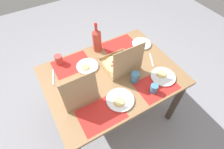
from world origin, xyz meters
TOP-DOWN VIEW (x-y plane):
  - ground_plane at (0.00, 0.00)m, footprint 6.00×6.00m
  - dining_table at (0.00, 0.00)m, footprint 1.24×0.93m
  - placemat_near_left at (-0.28, -0.31)m, footprint 0.36×0.26m
  - placemat_near_right at (0.28, -0.31)m, footprint 0.36×0.26m
  - placemat_far_left at (-0.28, 0.31)m, footprint 0.36×0.26m
  - placemat_far_right at (0.28, 0.31)m, footprint 0.36×0.26m
  - pizza_box_corner_right at (0.37, 0.06)m, footprint 0.28×0.29m
  - pizza_box_corner_left at (-0.12, -0.04)m, footprint 0.31×0.31m
  - plate_far_left at (-0.39, 0.26)m, footprint 0.23×0.23m
  - plate_near_left at (-0.50, -0.21)m, footprint 0.21×0.21m
  - plate_far_right at (0.08, 0.28)m, footprint 0.24×0.24m
  - plate_middle at (0.16, -0.20)m, footprint 0.21×0.21m
  - soda_bottle at (-0.04, -0.38)m, footprint 0.09×0.09m
  - cup_red at (-0.14, 0.17)m, footprint 0.07×0.07m
  - cup_clear_left at (-0.22, 0.35)m, footprint 0.07×0.07m
  - cup_clear_right at (0.38, -0.39)m, footprint 0.08×0.08m
  - fork_by_far_left at (-0.44, 0.03)m, footprint 0.10×0.18m
  - fork_by_near_right at (0.49, -0.25)m, footprint 0.07×0.19m

SIDE VIEW (x-z plane):
  - ground_plane at x=0.00m, z-range 0.00..0.00m
  - dining_table at x=0.00m, z-range 0.25..0.98m
  - placemat_near_left at x=-0.28m, z-range 0.73..0.73m
  - placemat_near_right at x=0.28m, z-range 0.73..0.73m
  - placemat_far_left at x=-0.28m, z-range 0.73..0.73m
  - placemat_far_right at x=0.28m, z-range 0.73..0.73m
  - fork_by_far_left at x=-0.44m, z-range 0.73..0.74m
  - fork_by_near_right at x=0.49m, z-range 0.73..0.74m
  - plate_near_left at x=-0.50m, z-range 0.73..0.75m
  - plate_middle at x=0.16m, z-range 0.73..0.76m
  - plate_far_left at x=-0.39m, z-range 0.73..0.76m
  - plate_far_right at x=0.08m, z-range 0.73..0.76m
  - cup_clear_left at x=-0.22m, z-range 0.73..0.82m
  - cup_clear_right at x=0.38m, z-range 0.73..0.83m
  - pizza_box_corner_right at x=0.37m, z-range 0.62..0.94m
  - cup_red at x=-0.14m, z-range 0.73..0.84m
  - pizza_box_corner_left at x=-0.12m, z-range 0.61..0.96m
  - soda_bottle at x=-0.04m, z-range 0.70..1.03m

